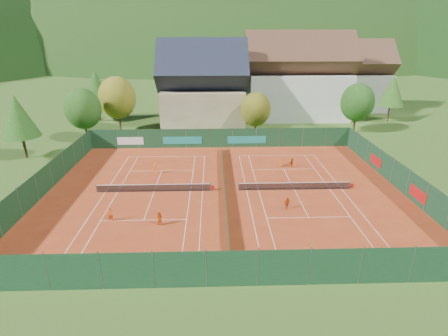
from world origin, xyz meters
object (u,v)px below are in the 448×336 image
player_left_far (155,169)px  hotel_block_b (350,80)px  hotel_block_a (297,82)px  player_left_near (110,214)px  player_left_mid (160,219)px  player_right_far_b (291,162)px  ball_hopper (379,251)px  player_right_near (287,203)px  chalet (203,91)px  player_right_far_a (281,162)px

player_left_far → hotel_block_b: bearing=-140.5°
hotel_block_a → player_left_near: hotel_block_a is taller
player_left_mid → player_right_far_b: size_ratio=1.09×
player_right_far_b → player_left_near: bearing=-8.7°
hotel_block_b → player_left_far: 55.00m
ball_hopper → player_left_mid: player_left_mid is taller
player_left_near → player_right_near: bearing=1.2°
player_left_far → player_right_near: size_ratio=1.01×
chalet → player_right_far_a: chalet is taller
player_left_far → player_left_mid: bearing=94.9°
chalet → player_right_far_a: bearing=-64.5°
hotel_block_a → player_right_near: (-9.81, -40.66, -6.68)m
hotel_block_b → player_left_far: bearing=-135.0°
player_left_mid → player_right_far_b: player_left_mid is taller
player_left_near → player_right_far_b: size_ratio=1.13×
chalet → player_right_far_b: size_ratio=12.12×
hotel_block_a → player_left_near: (-27.07, -42.50, -6.63)m
player_left_far → player_right_far_a: player_left_far is taller
player_left_mid → player_right_far_a: size_ratio=1.23×
player_left_mid → player_right_near: player_left_mid is taller
chalet → player_right_far_b: bearing=-61.9°
chalet → player_right_far_b: (12.18, -22.79, -5.96)m
ball_hopper → player_right_near: 10.07m
player_left_near → player_left_far: (2.43, 11.81, -0.05)m
player_left_mid → ball_hopper: bearing=3.0°
player_right_far_b → hotel_block_b: bearing=-162.3°
player_left_near → player_right_near: 17.36m
hotel_block_a → hotel_block_b: (14.00, 8.00, -0.76)m
chalet → player_right_near: size_ratio=11.57×
chalet → player_right_far_a: (10.79, -22.63, -6.03)m
player_right_near → ball_hopper: bearing=-77.8°
ball_hopper → player_left_far: bearing=138.4°
ball_hopper → player_right_far_b: bearing=97.8°
player_left_far → player_right_far_a: 16.56m
player_left_mid → player_right_far_a: bearing=66.1°
hotel_block_a → player_right_far_b: bearing=-103.3°
player_right_far_a → player_right_far_b: size_ratio=0.89×
player_left_far → player_right_near: (14.82, -9.97, -0.00)m
player_right_far_a → chalet: bearing=-86.2°
chalet → ball_hopper: chalet is taller
hotel_block_a → player_left_mid: (-22.28, -43.53, -6.65)m
chalet → player_left_far: (-5.64, -24.69, -5.92)m
ball_hopper → player_right_near: bearing=124.8°
player_left_mid → player_left_far: (-2.36, 12.84, -0.02)m
chalet → player_right_near: (9.19, -34.66, -5.92)m
hotel_block_b → player_right_near: bearing=-116.1°
chalet → player_right_near: chalet is taller
hotel_block_a → player_right_far_a: bearing=-106.0°
player_left_near → player_left_mid: 4.90m
player_left_near → hotel_block_a: bearing=52.6°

